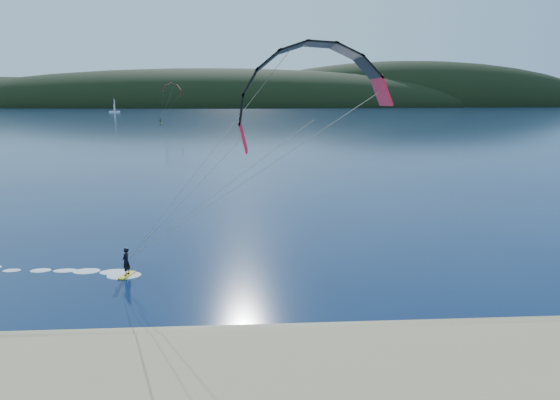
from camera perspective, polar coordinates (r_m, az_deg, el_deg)
name	(u,v)px	position (r m, az deg, el deg)	size (l,w,h in m)	color
wet_sand	(238,339)	(21.73, -5.02, -16.00)	(220.00, 2.50, 0.10)	#866D4E
headland	(250,107)	(760.08, -3.60, 10.94)	(1200.00, 310.00, 140.00)	black
kitesurfer_near	(297,130)	(20.95, 2.01, 8.25)	(24.22, 9.90, 14.31)	yellow
kitesurfer_far	(172,93)	(219.52, -12.64, 12.21)	(11.27, 5.87, 16.29)	yellow
sailboat	(115,111)	(423.27, -18.92, 9.85)	(8.58, 5.86, 12.02)	white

